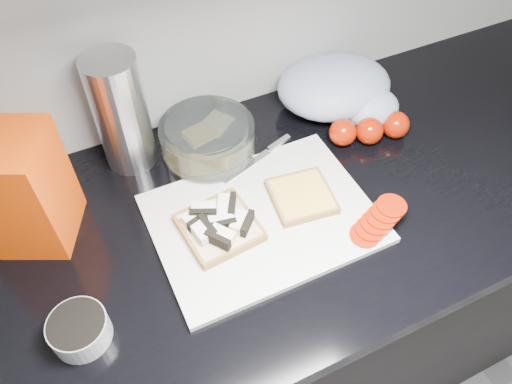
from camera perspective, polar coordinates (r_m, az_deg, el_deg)
base_cabinet at (r=1.35m, az=0.30°, el=-14.28°), size 3.50×0.60×0.86m
countertop at (r=0.96m, az=0.41°, el=-2.50°), size 3.50×0.64×0.04m
cutting_board at (r=0.93m, az=0.80°, el=-3.04°), size 0.40×0.30×0.01m
bread_left at (r=0.89m, az=-4.33°, el=-3.83°), size 0.14×0.14×0.04m
bread_right at (r=0.94m, az=5.23°, el=-0.48°), size 0.13×0.13×0.02m
tomato_slices at (r=0.92m, az=13.80°, el=-3.18°), size 0.14×0.09×0.03m
knife at (r=1.03m, az=1.09°, el=4.51°), size 0.18×0.07×0.01m
seed_tub at (r=0.84m, az=-19.56°, el=-14.54°), size 0.09×0.09×0.05m
tub_lid at (r=0.96m, az=-9.56°, el=-1.84°), size 0.12×0.12×0.01m
glass_bowl at (r=1.02m, az=-5.53°, el=5.88°), size 0.19×0.19×0.08m
bread_bag at (r=0.92m, az=-25.53°, el=0.19°), size 0.18×0.18×0.22m
steel_canister at (r=0.99m, az=-15.16°, el=8.65°), size 0.10×0.10×0.24m
grocery_bag at (r=1.13m, az=9.47°, el=11.53°), size 0.29×0.27×0.11m
whole_tomatoes at (r=1.08m, az=12.84°, el=7.00°), size 0.17×0.09×0.06m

